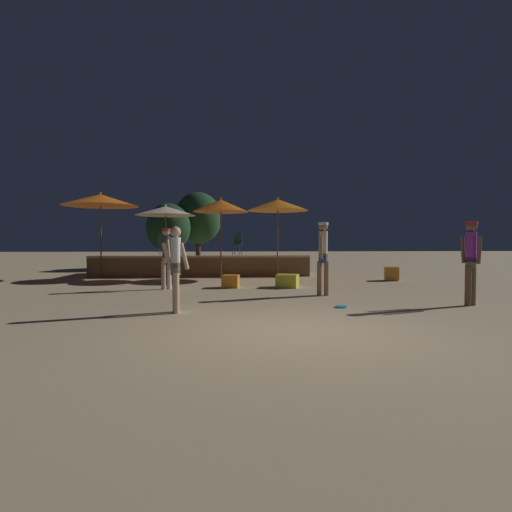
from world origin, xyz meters
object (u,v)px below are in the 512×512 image
Objects in this scene: cube_seat_1 at (231,281)px; person_2 at (176,266)px; cube_seat_0 at (391,274)px; person_1 at (471,257)px; patio_umbrella_3 at (221,206)px; background_tree_0 at (198,218)px; patio_umbrella_0 at (166,211)px; cube_seat_2 at (287,281)px; person_3 at (323,253)px; bistro_chair_0 at (238,242)px; background_tree_1 at (169,228)px; person_0 at (166,255)px; bistro_chair_1 at (161,242)px; patio_umbrella_1 at (278,205)px; patio_umbrella_2 at (100,200)px; frisbee_disc at (342,307)px.

cube_seat_1 is 4.51m from person_2.
person_1 is at bearing -97.71° from cube_seat_0.
background_tree_0 reaches higher than patio_umbrella_3.
cube_seat_2 is at bearing -42.32° from patio_umbrella_0.
person_3 is at bearing -50.36° from patio_umbrella_0.
cube_seat_1 is at bearing -56.73° from patio_umbrella_0.
bistro_chair_0 is (-1.32, 4.86, 1.20)m from cube_seat_2.
person_1 is 3.35m from person_3.
patio_umbrella_3 is 5.72× the size of cube_seat_0.
cube_seat_2 is 0.23× the size of background_tree_1.
patio_umbrella_3 is 6.78m from cube_seat_0.
person_0 is 1.98× the size of bistro_chair_1.
background_tree_0 is (-3.50, 7.51, -0.07)m from patio_umbrella_1.
person_1 is 15.61m from background_tree_1.
patio_umbrella_1 is at bearing -3.29° from patio_umbrella_2.
person_1 reaches higher than bistro_chair_1.
patio_umbrella_3 is 1.63× the size of person_3.
background_tree_1 reaches higher than cube_seat_0.
cube_seat_1 is 4.56m from frisbee_disc.
person_2 reaches higher than cube_seat_0.
background_tree_1 is (-5.29, 13.27, 2.15)m from frisbee_disc.
bistro_chair_0 is 3.50m from bistro_chair_1.
cube_seat_0 is 9.74m from bistro_chair_1.
person_2 is at bearing -80.92° from patio_umbrella_0.
person_3 is 2.11× the size of bistro_chair_1.
bistro_chair_0 and bistro_chair_1 have the same top height.
patio_umbrella_0 is 1.52× the size of person_3.
person_0 is 0.42× the size of background_tree_0.
patio_umbrella_3 reaches higher than frisbee_disc.
patio_umbrella_3 is at bearing 95.42° from cube_seat_1.
patio_umbrella_1 reaches higher than person_0.
patio_umbrella_3 reaches higher than cube_seat_1.
person_0 is 1.07× the size of person_2.
bistro_chair_1 is 0.21× the size of background_tree_0.
cube_seat_1 is 6.50m from person_1.
cube_seat_0 is 0.60× the size of bistro_chair_1.
background_tree_0 is (0.29, 11.07, 1.75)m from person_0.
cube_seat_1 is 6.66m from bistro_chair_1.
person_1 is (5.07, -3.98, 0.85)m from cube_seat_1.
person_0 reaches higher than cube_seat_0.
cube_seat_0 is 9.31m from person_2.
person_1 is (7.51, -7.70, -1.56)m from patio_umbrella_0.
person_2 is (3.73, -7.98, -2.10)m from patio_umbrella_2.
bistro_chair_1 is at bearing 151.98° from patio_umbrella_1.
person_3 reaches higher than person_0.
frisbee_disc is (-0.10, -1.93, -1.08)m from person_3.
cube_seat_1 is at bearing 157.72° from person_2.
cube_seat_2 is 0.44× the size of person_1.
bistro_chair_0 reaches higher than cube_seat_0.
patio_umbrella_3 is 6.76m from background_tree_1.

